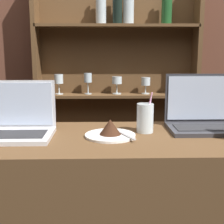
{
  "coord_description": "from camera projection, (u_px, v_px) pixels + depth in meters",
  "views": [
    {
      "loc": [
        -0.01,
        -1.0,
        1.4
      ],
      "look_at": [
        0.03,
        0.3,
        1.14
      ],
      "focal_mm": 50.0,
      "sensor_mm": 36.0,
      "label": 1
    }
  ],
  "objects": [
    {
      "name": "back_wall",
      "position": [
        104.0,
        57.0,
        2.33
      ],
      "size": [
        7.0,
        0.06,
        2.7
      ],
      "color": "brown",
      "rests_on": "ground_plane"
    },
    {
      "name": "cake_plate",
      "position": [
        110.0,
        131.0,
        1.31
      ],
      "size": [
        0.21,
        0.21,
        0.07
      ],
      "color": "white",
      "rests_on": "bar_counter"
    },
    {
      "name": "water_glass",
      "position": [
        145.0,
        118.0,
        1.38
      ],
      "size": [
        0.07,
        0.07,
        0.18
      ],
      "color": "silver",
      "rests_on": "bar_counter"
    },
    {
      "name": "laptop_near",
      "position": [
        12.0,
        124.0,
        1.32
      ],
      "size": [
        0.34,
        0.24,
        0.23
      ],
      "color": "silver",
      "rests_on": "bar_counter"
    },
    {
      "name": "back_shelf",
      "position": [
        117.0,
        100.0,
        2.31
      ],
      "size": [
        1.16,
        0.18,
        1.96
      ],
      "color": "brown",
      "rests_on": "ground_plane"
    },
    {
      "name": "laptop_far",
      "position": [
        203.0,
        117.0,
        1.44
      ],
      "size": [
        0.33,
        0.23,
        0.25
      ],
      "color": "#333338",
      "rests_on": "bar_counter"
    }
  ]
}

